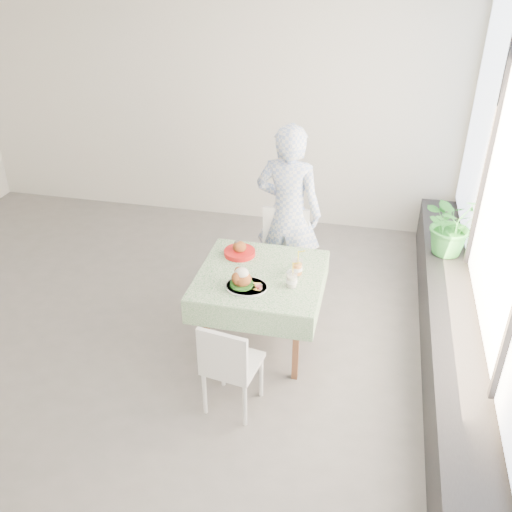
% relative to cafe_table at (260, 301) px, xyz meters
% --- Properties ---
extents(floor, '(6.00, 6.00, 0.00)m').
position_rel_cafe_table_xyz_m(floor, '(-1.18, 0.01, -0.46)').
color(floor, '#625F5D').
rests_on(floor, ground).
extents(ceiling, '(6.00, 6.00, 0.00)m').
position_rel_cafe_table_xyz_m(ceiling, '(-1.18, 0.01, 2.34)').
color(ceiling, white).
rests_on(ceiling, ground).
extents(wall_back, '(6.00, 0.02, 2.80)m').
position_rel_cafe_table_xyz_m(wall_back, '(-1.18, 2.51, 0.94)').
color(wall_back, silver).
rests_on(wall_back, ground).
extents(wall_right, '(0.02, 5.00, 2.80)m').
position_rel_cafe_table_xyz_m(wall_right, '(1.82, 0.01, 0.94)').
color(wall_right, silver).
rests_on(wall_right, ground).
extents(window_pane, '(0.01, 4.80, 2.18)m').
position_rel_cafe_table_xyz_m(window_pane, '(1.79, 0.01, 1.19)').
color(window_pane, '#D1E0F9').
rests_on(window_pane, ground).
extents(window_ledge, '(0.40, 4.80, 0.50)m').
position_rel_cafe_table_xyz_m(window_ledge, '(1.62, 0.01, -0.21)').
color(window_ledge, black).
rests_on(window_ledge, ground).
extents(cafe_table, '(1.05, 1.05, 0.74)m').
position_rel_cafe_table_xyz_m(cafe_table, '(0.00, 0.00, 0.00)').
color(cafe_table, brown).
rests_on(cafe_table, ground).
extents(chair_far, '(0.47, 0.47, 0.95)m').
position_rel_cafe_table_xyz_m(chair_far, '(0.07, 0.69, -0.17)').
color(chair_far, white).
rests_on(chair_far, ground).
extents(chair_near, '(0.45, 0.45, 0.82)m').
position_rel_cafe_table_xyz_m(chair_near, '(-0.05, -0.80, -0.21)').
color(chair_near, white).
rests_on(chair_near, ground).
extents(diner, '(0.69, 0.49, 1.77)m').
position_rel_cafe_table_xyz_m(diner, '(0.08, 0.90, 0.43)').
color(diner, '#88A1D9').
rests_on(diner, ground).
extents(main_dish, '(0.35, 0.35, 0.18)m').
position_rel_cafe_table_xyz_m(main_dish, '(-0.09, -0.24, 0.34)').
color(main_dish, white).
rests_on(main_dish, cafe_table).
extents(juice_cup_orange, '(0.10, 0.10, 0.27)m').
position_rel_cafe_table_xyz_m(juice_cup_orange, '(0.30, 0.06, 0.34)').
color(juice_cup_orange, white).
rests_on(juice_cup_orange, cafe_table).
extents(juice_cup_lemonade, '(0.10, 0.10, 0.27)m').
position_rel_cafe_table_xyz_m(juice_cup_lemonade, '(0.29, -0.13, 0.34)').
color(juice_cup_lemonade, white).
rests_on(juice_cup_lemonade, cafe_table).
extents(second_dish, '(0.28, 0.28, 0.13)m').
position_rel_cafe_table_xyz_m(second_dish, '(-0.25, 0.27, 0.32)').
color(second_dish, red).
rests_on(second_dish, cafe_table).
extents(potted_plant, '(0.75, 0.72, 0.63)m').
position_rel_cafe_table_xyz_m(potted_plant, '(1.62, 1.17, 0.36)').
color(potted_plant, '#2C853A').
rests_on(potted_plant, window_ledge).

